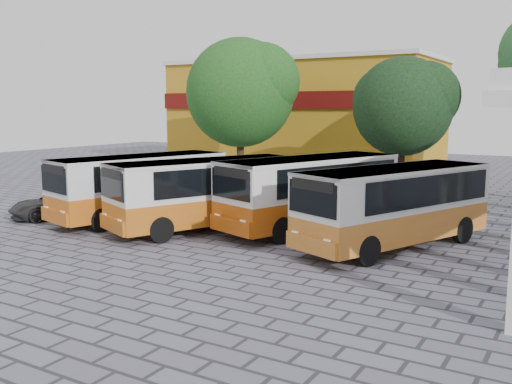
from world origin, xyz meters
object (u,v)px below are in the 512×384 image
Objects in this scene: bus_centre_left at (206,189)px; bus_far_right at (395,202)px; bus_far_left at (140,183)px; bus_centre_right at (311,188)px; parked_car at (59,204)px.

bus_far_right is (7.13, 0.91, 0.00)m from bus_centre_left.
bus_far_right is at bearing 19.46° from bus_far_left.
bus_far_right is at bearing 1.54° from bus_centre_right.
bus_far_right reaches higher than bus_centre_left.
bus_far_left is at bearing 45.08° from parked_car.
parked_car is at bearing -149.21° from bus_far_right.
bus_centre_left is 2.00× the size of parked_car.
parked_car is at bearing -146.09° from bus_centre_left.
bus_far_right is (3.67, -1.18, -0.05)m from bus_centre_right.
parked_car is (-6.93, -1.22, -1.01)m from bus_centre_left.
bus_centre_right reaches higher than parked_car.
bus_centre_left is 4.04m from bus_centre_right.
bus_far_left reaches higher than parked_car.
bus_far_left is 3.85m from parked_car.
parked_car is at bearing -143.00° from bus_centre_right.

